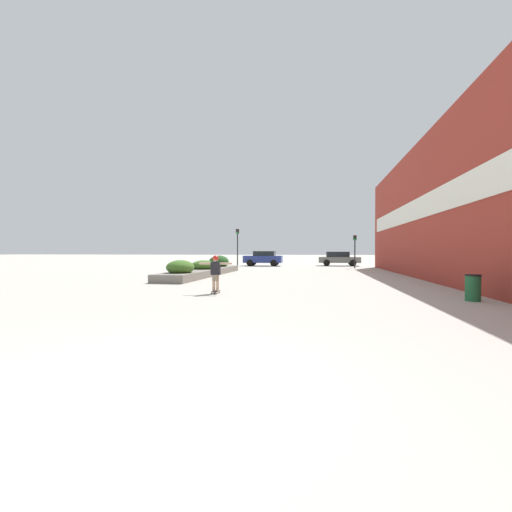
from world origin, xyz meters
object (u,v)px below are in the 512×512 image
(skateboarder, at_px, (216,269))
(trash_bin, at_px, (473,288))
(car_leftmost, at_px, (339,258))
(traffic_light_left, at_px, (237,241))
(car_center_left, at_px, (263,258))
(traffic_light_right, at_px, (355,245))
(skateboard, at_px, (216,292))

(skateboarder, distance_m, trash_bin, 8.54)
(skateboarder, bearing_deg, car_leftmost, 75.89)
(trash_bin, height_order, car_leftmost, car_leftmost)
(trash_bin, height_order, traffic_light_left, traffic_light_left)
(car_center_left, xyz_separation_m, traffic_light_right, (9.12, -3.50, 1.27))
(skateboarder, relative_size, car_center_left, 0.33)
(trash_bin, xyz_separation_m, car_leftmost, (-2.45, 26.08, 0.39))
(skateboarder, height_order, car_leftmost, car_leftmost)
(trash_bin, height_order, traffic_light_right, traffic_light_right)
(skateboard, distance_m, traffic_light_right, 21.89)
(traffic_light_right, bearing_deg, traffic_light_left, -179.61)
(skateboard, xyz_separation_m, traffic_light_right, (7.20, 20.57, 2.05))
(trash_bin, bearing_deg, traffic_light_left, 120.75)
(trash_bin, distance_m, car_center_left, 26.65)
(skateboard, relative_size, car_center_left, 0.15)
(skateboarder, bearing_deg, traffic_light_left, 100.08)
(car_center_left, relative_size, traffic_light_right, 1.33)
(skateboarder, xyz_separation_m, car_center_left, (-1.92, 24.08, -0.05))
(traffic_light_left, distance_m, traffic_light_right, 11.15)
(car_center_left, bearing_deg, trash_bin, -156.95)
(skateboard, xyz_separation_m, trash_bin, (8.52, -0.44, 0.35))
(trash_bin, bearing_deg, traffic_light_right, 93.59)
(car_center_left, distance_m, traffic_light_left, 4.45)
(traffic_light_left, height_order, traffic_light_right, traffic_light_left)
(skateboarder, distance_m, traffic_light_right, 21.83)
(car_leftmost, bearing_deg, skateboarder, -13.31)
(car_leftmost, relative_size, traffic_light_right, 1.42)
(skateboard, xyz_separation_m, skateboarder, (-0.00, -0.00, 0.83))
(trash_bin, bearing_deg, car_center_left, 113.05)
(traffic_light_right, bearing_deg, car_leftmost, 102.64)
(skateboarder, height_order, traffic_light_right, traffic_light_right)
(car_leftmost, bearing_deg, trash_bin, 5.37)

